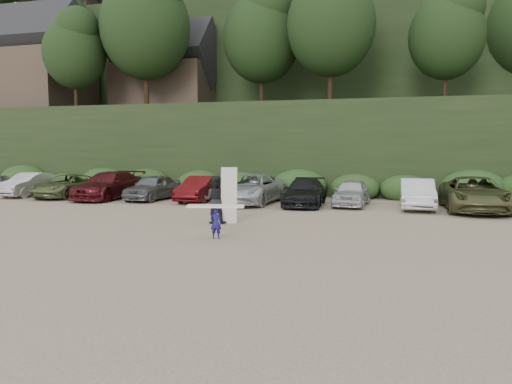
% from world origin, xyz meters
% --- Properties ---
extents(ground, '(120.00, 120.00, 0.00)m').
position_xyz_m(ground, '(0.00, 0.00, 0.00)').
color(ground, tan).
rests_on(ground, ground).
extents(hillside_backdrop, '(90.00, 41.50, 28.00)m').
position_xyz_m(hillside_backdrop, '(-0.26, 35.93, 11.22)').
color(hillside_backdrop, black).
rests_on(hillside_backdrop, ground).
extents(parked_cars, '(39.42, 6.22, 1.65)m').
position_xyz_m(parked_cars, '(1.14, 10.11, 0.75)').
color(parked_cars, '#A0A1A5').
rests_on(parked_cars, ground).
extents(child_surfer, '(1.98, 0.98, 1.14)m').
position_xyz_m(child_surfer, '(1.33, -0.32, 0.78)').
color(child_surfer, navy).
rests_on(child_surfer, ground).
extents(adult_surfer, '(1.42, 0.84, 2.27)m').
position_xyz_m(adult_surfer, '(0.19, 2.86, 0.98)').
color(adult_surfer, black).
rests_on(adult_surfer, ground).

